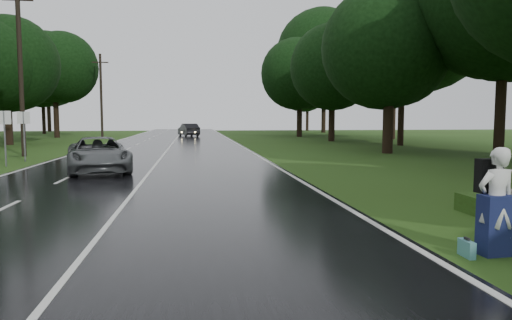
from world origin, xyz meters
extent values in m
plane|color=#284A16|center=(0.00, 0.00, 0.00)|extent=(160.00, 160.00, 0.00)
cube|color=black|center=(0.00, 20.00, 0.02)|extent=(12.00, 140.00, 0.04)
cube|color=silver|center=(0.00, 20.00, 0.04)|extent=(0.12, 140.00, 0.01)
imported|color=#525657|center=(-2.21, 10.45, 0.79)|extent=(3.68, 5.84, 1.50)
imported|color=black|center=(1.32, 50.10, 0.85)|extent=(2.93, 5.20, 1.62)
imported|color=silver|center=(7.01, -3.24, 0.94)|extent=(0.72, 0.50, 1.87)
cube|color=#171F4E|center=(7.01, -3.24, 0.52)|extent=(0.55, 0.39, 1.05)
cube|color=black|center=(7.03, -2.96, 1.35)|extent=(0.44, 0.26, 0.60)
cube|color=teal|center=(6.47, -3.28, 0.14)|extent=(0.13, 0.41, 0.29)
camera|label=1|loc=(1.87, -10.58, 2.36)|focal=33.06mm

